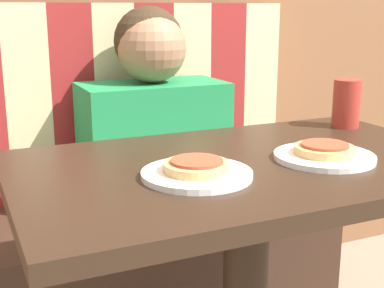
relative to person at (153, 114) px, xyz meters
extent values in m
cube|color=#382319|center=(0.00, 0.00, -0.52)|extent=(1.10, 0.51, 0.45)
cube|color=beige|center=(-0.34, 0.20, 0.02)|extent=(0.14, 0.10, 0.62)
cube|color=maroon|center=(-0.21, 0.20, 0.02)|extent=(0.14, 0.10, 0.62)
cube|color=beige|center=(-0.07, 0.20, 0.02)|extent=(0.14, 0.10, 0.62)
cube|color=maroon|center=(0.07, 0.20, 0.02)|extent=(0.14, 0.10, 0.62)
cube|color=beige|center=(0.21, 0.20, 0.02)|extent=(0.14, 0.10, 0.62)
cube|color=maroon|center=(0.34, 0.20, 0.02)|extent=(0.14, 0.10, 0.62)
cube|color=beige|center=(0.48, 0.20, 0.02)|extent=(0.14, 0.10, 0.62)
cube|color=black|center=(0.00, -0.58, -0.01)|extent=(0.98, 0.59, 0.03)
cube|color=#1E8447|center=(0.00, 0.00, -0.10)|extent=(0.43, 0.23, 0.39)
sphere|color=#9E7051|center=(0.00, 0.00, 0.20)|extent=(0.21, 0.21, 0.21)
sphere|color=#382819|center=(0.00, 0.02, 0.22)|extent=(0.21, 0.21, 0.21)
cylinder|color=white|center=(-0.15, -0.64, 0.01)|extent=(0.21, 0.21, 0.01)
cylinder|color=white|center=(0.15, -0.64, 0.01)|extent=(0.21, 0.21, 0.01)
cylinder|color=tan|center=(-0.15, -0.64, 0.03)|extent=(0.13, 0.13, 0.02)
cylinder|color=#AD472D|center=(-0.15, -0.64, 0.04)|extent=(0.10, 0.10, 0.01)
cylinder|color=tan|center=(0.15, -0.64, 0.03)|extent=(0.13, 0.13, 0.02)
cylinder|color=#AD472D|center=(0.15, -0.64, 0.04)|extent=(0.10, 0.10, 0.01)
cylinder|color=#B23328|center=(0.40, -0.41, 0.07)|extent=(0.07, 0.07, 0.13)
camera|label=1|loc=(-0.55, -1.51, 0.32)|focal=50.00mm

